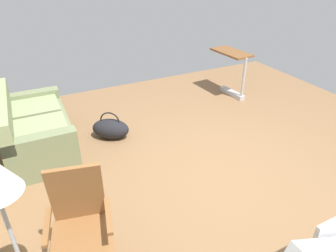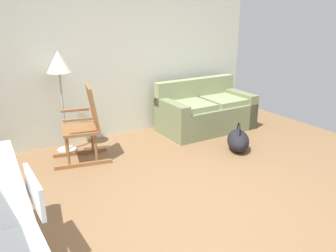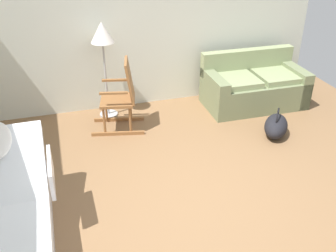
{
  "view_description": "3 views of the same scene",
  "coord_description": "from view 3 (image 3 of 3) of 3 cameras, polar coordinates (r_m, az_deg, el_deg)",
  "views": [
    {
      "loc": [
        -2.46,
        2.05,
        2.48
      ],
      "look_at": [
        0.14,
        0.75,
        0.82
      ],
      "focal_mm": 32.87,
      "sensor_mm": 36.0,
      "label": 1
    },
    {
      "loc": [
        -1.97,
        -2.59,
        2.04
      ],
      "look_at": [
        -0.12,
        0.41,
        0.85
      ],
      "focal_mm": 37.65,
      "sensor_mm": 36.0,
      "label": 2
    },
    {
      "loc": [
        -1.35,
        -3.1,
        2.84
      ],
      "look_at": [
        -0.25,
        0.54,
        0.7
      ],
      "focal_mm": 41.16,
      "sensor_mm": 36.0,
      "label": 3
    }
  ],
  "objects": [
    {
      "name": "back_wall",
      "position": [
        6.13,
        -3.63,
        15.19
      ],
      "size": [
        5.72,
        0.1,
        2.7
      ],
      "primitive_type": "cube",
      "color": "silver",
      "rests_on": "ground"
    },
    {
      "name": "floor_lamp",
      "position": [
        5.73,
        -9.68,
        12.58
      ],
      "size": [
        0.34,
        0.34,
        1.48
      ],
      "color": "#B2B5BA",
      "rests_on": "ground"
    },
    {
      "name": "hospital_bed",
      "position": [
        3.93,
        -23.56,
        -13.93
      ],
      "size": [
        1.05,
        2.09,
        1.0
      ],
      "color": "silver",
      "rests_on": "ground"
    },
    {
      "name": "duffel_bag",
      "position": [
        5.7,
        15.7,
        0.01
      ],
      "size": [
        0.59,
        0.64,
        0.43
      ],
      "color": "black",
      "rests_on": "ground"
    },
    {
      "name": "couch",
      "position": [
        6.49,
        12.56,
        5.63
      ],
      "size": [
        1.61,
        0.87,
        0.85
      ],
      "color": "#737D57",
      "rests_on": "ground"
    },
    {
      "name": "ground_plane",
      "position": [
        4.42,
        5.26,
        -10.86
      ],
      "size": [
        6.9,
        6.9,
        0.0
      ],
      "primitive_type": "plane",
      "color": "olive"
    },
    {
      "name": "rocking_chair",
      "position": [
        5.57,
        -6.84,
        4.31
      ],
      "size": [
        0.84,
        0.63,
        1.05
      ],
      "color": "brown",
      "rests_on": "ground"
    }
  ]
}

